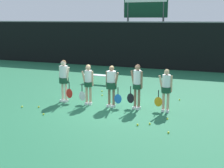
{
  "coord_description": "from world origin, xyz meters",
  "views": [
    {
      "loc": [
        4.34,
        -11.21,
        3.44
      ],
      "look_at": [
        -0.0,
        -0.02,
        0.92
      ],
      "focal_mm": 50.0,
      "sensor_mm": 36.0,
      "label": 1
    }
  ],
  "objects_px": {
    "player_2": "(112,83)",
    "tennis_ball_7": "(180,100)",
    "tennis_ball_1": "(138,125)",
    "tennis_ball_9": "(168,132)",
    "scoreboard": "(145,14)",
    "tennis_ball_0": "(102,91)",
    "bench_courtside": "(99,76)",
    "player_0": "(64,77)",
    "player_1": "(88,81)",
    "tennis_ball_5": "(167,119)",
    "player_4": "(166,87)",
    "tennis_ball_8": "(39,107)",
    "tennis_ball_3": "(102,95)",
    "player_3": "(137,83)",
    "tennis_ball_4": "(150,124)",
    "tennis_ball_6": "(44,114)",
    "tennis_ball_2": "(22,107)"
  },
  "relations": [
    {
      "from": "bench_courtside",
      "to": "tennis_ball_1",
      "type": "bearing_deg",
      "value": -56.66
    },
    {
      "from": "scoreboard",
      "to": "tennis_ball_3",
      "type": "xyz_separation_m",
      "value": [
        0.86,
        -10.3,
        -3.75
      ]
    },
    {
      "from": "tennis_ball_2",
      "to": "tennis_ball_4",
      "type": "xyz_separation_m",
      "value": [
        5.2,
        -0.15,
        -0.0
      ]
    },
    {
      "from": "bench_courtside",
      "to": "player_1",
      "type": "height_order",
      "value": "player_1"
    },
    {
      "from": "player_4",
      "to": "tennis_ball_5",
      "type": "xyz_separation_m",
      "value": [
        0.27,
        -0.94,
        -0.9
      ]
    },
    {
      "from": "player_2",
      "to": "tennis_ball_4",
      "type": "bearing_deg",
      "value": -31.21
    },
    {
      "from": "tennis_ball_5",
      "to": "tennis_ball_8",
      "type": "bearing_deg",
      "value": -175.79
    },
    {
      "from": "tennis_ball_7",
      "to": "tennis_ball_0",
      "type": "bearing_deg",
      "value": 175.98
    },
    {
      "from": "player_3",
      "to": "tennis_ball_4",
      "type": "distance_m",
      "value": 2.13
    },
    {
      "from": "player_3",
      "to": "tennis_ball_2",
      "type": "relative_size",
      "value": 24.71
    },
    {
      "from": "player_2",
      "to": "tennis_ball_6",
      "type": "bearing_deg",
      "value": -128.06
    },
    {
      "from": "bench_courtside",
      "to": "tennis_ball_7",
      "type": "height_order",
      "value": "bench_courtside"
    },
    {
      "from": "player_4",
      "to": "tennis_ball_4",
      "type": "bearing_deg",
      "value": -102.15
    },
    {
      "from": "player_0",
      "to": "tennis_ball_4",
      "type": "xyz_separation_m",
      "value": [
        4.09,
        -1.56,
        -1.02
      ]
    },
    {
      "from": "tennis_ball_0",
      "to": "tennis_ball_5",
      "type": "relative_size",
      "value": 1.03
    },
    {
      "from": "tennis_ball_2",
      "to": "tennis_ball_5",
      "type": "distance_m",
      "value": 5.68
    },
    {
      "from": "tennis_ball_1",
      "to": "player_3",
      "type": "bearing_deg",
      "value": 107.63
    },
    {
      "from": "bench_courtside",
      "to": "player_0",
      "type": "relative_size",
      "value": 1.01
    },
    {
      "from": "player_2",
      "to": "tennis_ball_7",
      "type": "height_order",
      "value": "player_2"
    },
    {
      "from": "player_0",
      "to": "tennis_ball_9",
      "type": "bearing_deg",
      "value": -12.55
    },
    {
      "from": "player_0",
      "to": "bench_courtside",
      "type": "bearing_deg",
      "value": 102.91
    },
    {
      "from": "player_4",
      "to": "tennis_ball_4",
      "type": "height_order",
      "value": "player_4"
    },
    {
      "from": "tennis_ball_3",
      "to": "tennis_ball_8",
      "type": "bearing_deg",
      "value": -120.75
    },
    {
      "from": "bench_courtside",
      "to": "tennis_ball_4",
      "type": "relative_size",
      "value": 26.92
    },
    {
      "from": "tennis_ball_7",
      "to": "tennis_ball_3",
      "type": "bearing_deg",
      "value": -171.87
    },
    {
      "from": "tennis_ball_2",
      "to": "bench_courtside",
      "type": "bearing_deg",
      "value": 79.35
    },
    {
      "from": "bench_courtside",
      "to": "tennis_ball_7",
      "type": "bearing_deg",
      "value": -23.79
    },
    {
      "from": "tennis_ball_6",
      "to": "player_3",
      "type": "bearing_deg",
      "value": 34.36
    },
    {
      "from": "player_4",
      "to": "tennis_ball_3",
      "type": "xyz_separation_m",
      "value": [
        -3.16,
        1.35,
        -0.9
      ]
    },
    {
      "from": "tennis_ball_6",
      "to": "tennis_ball_7",
      "type": "bearing_deg",
      "value": 42.18
    },
    {
      "from": "player_3",
      "to": "tennis_ball_6",
      "type": "bearing_deg",
      "value": -136.37
    },
    {
      "from": "scoreboard",
      "to": "player_1",
      "type": "xyz_separation_m",
      "value": [
        0.88,
        -11.78,
        -2.82
      ]
    },
    {
      "from": "scoreboard",
      "to": "tennis_ball_2",
      "type": "bearing_deg",
      "value": -95.84
    },
    {
      "from": "bench_courtside",
      "to": "player_4",
      "type": "xyz_separation_m",
      "value": [
        4.36,
        -3.82,
        0.53
      ]
    },
    {
      "from": "player_1",
      "to": "tennis_ball_7",
      "type": "distance_m",
      "value": 4.02
    },
    {
      "from": "player_0",
      "to": "tennis_ball_5",
      "type": "distance_m",
      "value": 4.72
    },
    {
      "from": "player_3",
      "to": "tennis_ball_7",
      "type": "height_order",
      "value": "player_3"
    },
    {
      "from": "bench_courtside",
      "to": "tennis_ball_2",
      "type": "bearing_deg",
      "value": -101.16
    },
    {
      "from": "player_0",
      "to": "tennis_ball_5",
      "type": "height_order",
      "value": "player_0"
    },
    {
      "from": "tennis_ball_7",
      "to": "tennis_ball_9",
      "type": "height_order",
      "value": "tennis_ball_9"
    },
    {
      "from": "tennis_ball_1",
      "to": "tennis_ball_9",
      "type": "relative_size",
      "value": 1.04
    },
    {
      "from": "player_3",
      "to": "tennis_ball_0",
      "type": "height_order",
      "value": "player_3"
    },
    {
      "from": "tennis_ball_7",
      "to": "tennis_ball_4",
      "type": "bearing_deg",
      "value": -96.6
    },
    {
      "from": "player_1",
      "to": "tennis_ball_8",
      "type": "distance_m",
      "value": 2.2
    },
    {
      "from": "scoreboard",
      "to": "tennis_ball_4",
      "type": "distance_m",
      "value": 14.37
    },
    {
      "from": "tennis_ball_5",
      "to": "tennis_ball_3",
      "type": "bearing_deg",
      "value": 146.32
    },
    {
      "from": "scoreboard",
      "to": "tennis_ball_0",
      "type": "distance_m",
      "value": 10.27
    },
    {
      "from": "player_0",
      "to": "tennis_ball_7",
      "type": "bearing_deg",
      "value": 34.82
    },
    {
      "from": "tennis_ball_1",
      "to": "tennis_ball_2",
      "type": "xyz_separation_m",
      "value": [
        -4.86,
        0.4,
        -0.0
      ]
    },
    {
      "from": "player_0",
      "to": "tennis_ball_1",
      "type": "bearing_deg",
      "value": -14.46
    }
  ]
}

